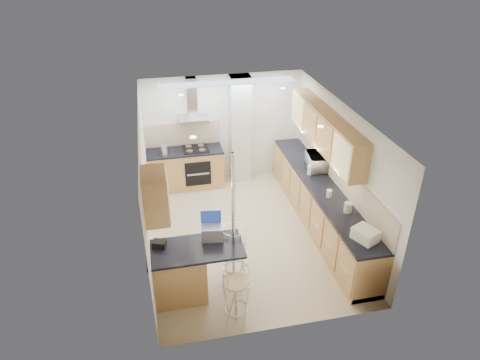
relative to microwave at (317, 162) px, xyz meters
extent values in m
plane|color=tan|center=(-1.64, -0.65, -1.08)|extent=(4.80, 4.80, 0.00)
cube|color=silver|center=(-1.64, 1.75, 0.17)|extent=(3.60, 0.04, 2.50)
cube|color=silver|center=(-1.64, -3.05, 0.17)|extent=(3.60, 0.04, 2.50)
cube|color=silver|center=(-3.44, -0.65, 0.17)|extent=(0.04, 4.80, 2.50)
cube|color=silver|center=(0.16, -0.65, 0.17)|extent=(0.04, 4.80, 2.50)
cube|color=silver|center=(-1.64, -0.65, 1.42)|extent=(3.60, 4.80, 0.02)
cube|color=#B57848|center=(-0.01, -0.25, 0.80)|extent=(0.34, 3.00, 0.72)
cube|color=#B57848|center=(-3.27, -2.00, 0.80)|extent=(0.34, 0.62, 0.72)
cube|color=beige|center=(0.15, -0.65, 0.10)|extent=(0.03, 4.40, 0.56)
cube|color=beige|center=(-2.59, 1.73, 0.10)|extent=(1.70, 0.03, 0.56)
cube|color=silver|center=(-1.29, 1.55, 0.17)|extent=(0.45, 0.40, 2.50)
cube|color=#B3B6B8|center=(-2.34, 1.50, 0.54)|extent=(0.62, 0.48, 0.08)
cube|color=#B3B6B8|center=(-2.34, 1.64, 0.98)|extent=(0.22, 0.20, 0.88)
cylinder|color=silver|center=(-2.17, -2.10, 0.17)|extent=(0.05, 0.05, 2.50)
cube|color=black|center=(-2.34, 1.14, -0.63)|extent=(0.58, 0.02, 0.58)
cube|color=black|center=(-2.34, 1.45, -0.15)|extent=(0.58, 0.50, 0.02)
cube|color=tan|center=(-1.64, 1.15, 1.41)|extent=(2.80, 0.35, 0.02)
cube|color=#B57848|center=(-0.14, -0.65, -0.64)|extent=(0.60, 4.40, 0.88)
cube|color=black|center=(-0.14, -0.65, -0.18)|extent=(0.63, 4.40, 0.04)
cube|color=#B57848|center=(-2.59, 1.45, -0.64)|extent=(1.70, 0.60, 0.88)
cube|color=black|center=(-2.59, 1.45, -0.18)|extent=(1.70, 0.63, 0.04)
cube|color=#B57848|center=(-2.76, -2.10, -0.63)|extent=(1.35, 0.62, 0.90)
cube|color=black|center=(-2.76, -2.10, -0.16)|extent=(1.47, 0.72, 0.04)
imported|color=silver|center=(0.00, 0.00, 0.00)|extent=(0.46, 0.62, 0.32)
cube|color=#A7A9AF|center=(-2.46, -1.91, -0.02)|extent=(0.37, 0.30, 0.23)
cube|color=black|center=(-3.29, -1.95, -0.09)|extent=(0.23, 0.20, 0.11)
cylinder|color=white|center=(-0.21, -0.20, -0.06)|extent=(0.14, 0.14, 0.19)
cylinder|color=white|center=(-0.08, 0.35, -0.08)|extent=(0.12, 0.12, 0.15)
cylinder|color=#C1B39A|center=(-0.06, -1.63, -0.07)|extent=(0.15, 0.15, 0.18)
cylinder|color=silver|center=(-0.18, -1.09, -0.09)|extent=(0.13, 0.13, 0.14)
cube|color=white|center=(-0.12, -2.41, -0.06)|extent=(0.42, 0.46, 0.20)
cylinder|color=#B3B6B8|center=(-3.02, 1.28, -0.04)|extent=(0.16, 0.16, 0.24)
camera|label=1|loc=(-3.16, -7.29, 3.97)|focal=32.00mm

